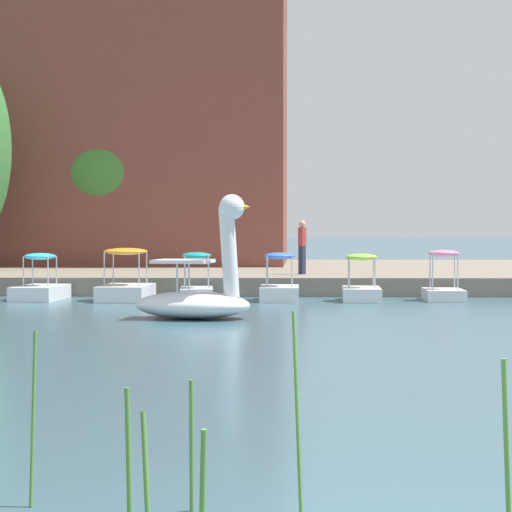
# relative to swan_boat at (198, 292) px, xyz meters

# --- Properties ---
(shore_bank_far) EXTENTS (113.87, 18.01, 0.58)m
(shore_bank_far) POSITION_rel_swan_boat_xyz_m (2.79, 16.25, -0.32)
(shore_bank_far) COLOR slate
(shore_bank_far) RESTS_ON ground_plane
(swan_boat) EXTENTS (2.92, 2.00, 2.87)m
(swan_boat) POSITION_rel_swan_boat_xyz_m (0.00, 0.00, 0.00)
(swan_boat) COLOR white
(swan_boat) RESTS_ON ground_plane
(pedal_boat_pink) EXTENTS (1.16, 1.77, 1.47)m
(pedal_boat_pink) POSITION_rel_swan_boat_xyz_m (6.64, 5.86, -0.22)
(pedal_boat_pink) COLOR white
(pedal_boat_pink) RESTS_ON ground_plane
(pedal_boat_lime) EXTENTS (1.17, 1.98, 1.37)m
(pedal_boat_lime) POSITION_rel_swan_boat_xyz_m (4.24, 5.57, -0.20)
(pedal_boat_lime) COLOR white
(pedal_boat_lime) RESTS_ON ground_plane
(pedal_boat_blue) EXTENTS (1.13, 1.94, 1.40)m
(pedal_boat_blue) POSITION_rel_swan_boat_xyz_m (1.88, 5.71, -0.19)
(pedal_boat_blue) COLOR white
(pedal_boat_blue) RESTS_ON ground_plane
(pedal_boat_teal) EXTENTS (1.09, 1.87, 1.40)m
(pedal_boat_teal) POSITION_rel_swan_boat_xyz_m (-0.55, 5.97, -0.16)
(pedal_boat_teal) COLOR white
(pedal_boat_teal) RESTS_ON ground_plane
(pedal_boat_orange) EXTENTS (1.46, 2.40, 1.53)m
(pedal_boat_orange) POSITION_rel_swan_boat_xyz_m (-2.57, 5.62, -0.14)
(pedal_boat_orange) COLOR white
(pedal_boat_orange) RESTS_ON ground_plane
(pedal_boat_cyan) EXTENTS (1.37, 2.32, 1.37)m
(pedal_boat_cyan) POSITION_rel_swan_boat_xyz_m (-5.16, 5.95, -0.25)
(pedal_boat_cyan) COLOR white
(pedal_boat_cyan) RESTS_ON ground_plane
(tree_sapling_by_fence) EXTENTS (5.93, 5.84, 5.56)m
(tree_sapling_by_fence) POSITION_rel_swan_boat_xyz_m (-5.06, 17.52, 3.68)
(tree_sapling_by_fence) COLOR #4C3823
(tree_sapling_by_fence) RESTS_ON shore_bank_far
(person_on_path) EXTENTS (0.28, 0.29, 1.78)m
(person_on_path) POSITION_rel_swan_boat_xyz_m (2.63, 9.73, 0.93)
(person_on_path) COLOR #23283D
(person_on_path) RESTS_ON shore_bank_far
(apartment_block) EXTENTS (14.86, 9.22, 13.29)m
(apartment_block) POSITION_rel_swan_boat_xyz_m (-5.20, 20.18, 6.61)
(apartment_block) COLOR brown
(apartment_block) RESTS_ON shore_bank_far
(reed_clump_foreground) EXTENTS (3.95, 1.62, 1.53)m
(reed_clump_foreground) POSITION_rel_swan_boat_xyz_m (1.60, -15.87, -0.05)
(reed_clump_foreground) COLOR #4C7F33
(reed_clump_foreground) RESTS_ON ground_plane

